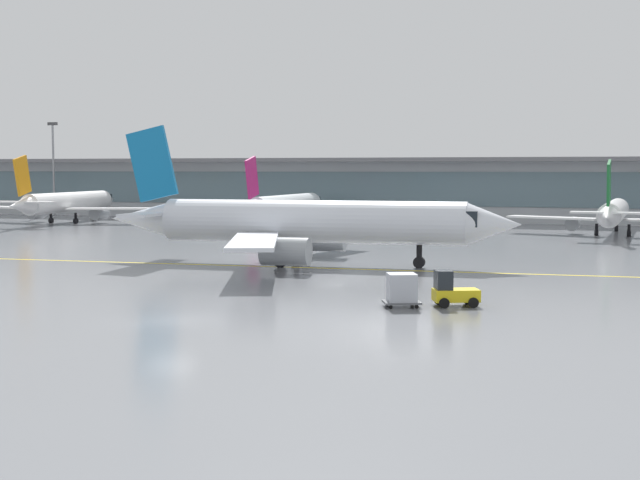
% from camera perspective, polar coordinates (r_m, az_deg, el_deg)
% --- Properties ---
extents(ground_plane, '(400.00, 400.00, 0.00)m').
position_cam_1_polar(ground_plane, '(47.35, -9.55, -5.15)').
color(ground_plane, slate).
extents(taxiway_centreline_stripe, '(109.80, 7.30, 0.01)m').
position_cam_1_polar(taxiway_centreline_stripe, '(71.64, -0.98, -1.78)').
color(taxiway_centreline_stripe, yellow).
rests_on(taxiway_centreline_stripe, ground_plane).
extents(terminal_concourse, '(198.35, 11.00, 9.60)m').
position_cam_1_polar(terminal_concourse, '(136.44, 8.97, 3.27)').
color(terminal_concourse, '#B2B7BC').
rests_on(terminal_concourse, ground_plane).
extents(gate_airplane_0, '(27.45, 29.60, 9.80)m').
position_cam_1_polar(gate_airplane_0, '(135.75, -15.88, 2.30)').
color(gate_airplane_0, white).
rests_on(gate_airplane_0, ground_plane).
extents(gate_airplane_1, '(26.79, 28.75, 9.54)m').
position_cam_1_polar(gate_airplane_1, '(121.95, -2.24, 2.20)').
color(gate_airplane_1, white).
rests_on(gate_airplane_1, ground_plane).
extents(gate_airplane_2, '(25.17, 27.10, 8.98)m').
position_cam_1_polar(gate_airplane_2, '(111.77, 18.32, 1.66)').
color(gate_airplane_2, white).
rests_on(gate_airplane_2, ground_plane).
extents(taxiing_regional_jet, '(35.22, 32.70, 11.67)m').
position_cam_1_polar(taxiing_regional_jet, '(73.34, -0.81, 1.11)').
color(taxiing_regional_jet, silver).
rests_on(taxiing_regional_jet, ground_plane).
extents(baggage_tug, '(2.94, 2.39, 2.10)m').
position_cam_1_polar(baggage_tug, '(52.07, 8.47, -3.25)').
color(baggage_tug, yellow).
rests_on(baggage_tug, ground_plane).
extents(cargo_dolly_lead, '(2.56, 2.29, 1.94)m').
position_cam_1_polar(cargo_dolly_lead, '(51.45, 5.26, -3.14)').
color(cargo_dolly_lead, '#595B60').
rests_on(cargo_dolly_lead, ground_plane).
extents(apron_light_mast_0, '(1.80, 0.36, 15.68)m').
position_cam_1_polar(apron_light_mast_0, '(155.67, -16.72, 4.62)').
color(apron_light_mast_0, gray).
rests_on(apron_light_mast_0, ground_plane).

